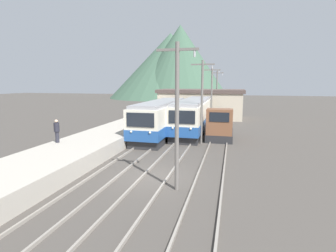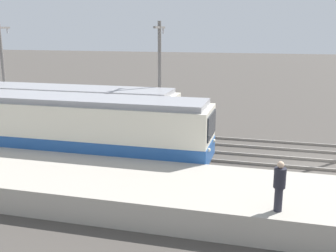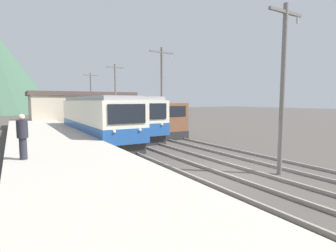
{
  "view_description": "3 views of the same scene",
  "coord_description": "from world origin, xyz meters",
  "px_view_note": "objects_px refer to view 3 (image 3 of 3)",
  "views": [
    {
      "loc": [
        4.27,
        -13.59,
        5.32
      ],
      "look_at": [
        -1.2,
        8.56,
        1.51
      ],
      "focal_mm": 28.0,
      "sensor_mm": 36.0,
      "label": 1
    },
    {
      "loc": [
        -19.92,
        2.82,
        6.67
      ],
      "look_at": [
        1.28,
        8.35,
        1.3
      ],
      "focal_mm": 42.0,
      "sensor_mm": 36.0,
      "label": 2
    },
    {
      "loc": [
        -8.13,
        -8.49,
        3.19
      ],
      "look_at": [
        1.34,
        7.43,
        1.4
      ],
      "focal_mm": 28.0,
      "sensor_mm": 36.0,
      "label": 3
    }
  ],
  "objects_px": {
    "catenary_mast_far": "(116,94)",
    "catenary_mast_mid": "(162,91)",
    "commuter_train_center": "(117,118)",
    "catenary_mast_near": "(283,84)",
    "catenary_mast_distant": "(91,96)",
    "shunting_locomotive": "(164,124)",
    "person_on_platform": "(22,135)",
    "commuter_train_left": "(97,121)"
  },
  "relations": [
    {
      "from": "catenary_mast_mid",
      "to": "catenary_mast_distant",
      "type": "relative_size",
      "value": 1.0
    },
    {
      "from": "commuter_train_center",
      "to": "catenary_mast_near",
      "type": "bearing_deg",
      "value": -84.64
    },
    {
      "from": "catenary_mast_mid",
      "to": "catenary_mast_distant",
      "type": "xyz_separation_m",
      "value": [
        0.0,
        20.71,
        0.0
      ]
    },
    {
      "from": "catenary_mast_near",
      "to": "catenary_mast_far",
      "type": "distance_m",
      "value": 20.71
    },
    {
      "from": "catenary_mast_mid",
      "to": "catenary_mast_far",
      "type": "bearing_deg",
      "value": 90.0
    },
    {
      "from": "shunting_locomotive",
      "to": "catenary_mast_near",
      "type": "bearing_deg",
      "value": -96.72
    },
    {
      "from": "commuter_train_left",
      "to": "catenary_mast_near",
      "type": "distance_m",
      "value": 13.7
    },
    {
      "from": "commuter_train_center",
      "to": "catenary_mast_mid",
      "type": "bearing_deg",
      "value": -75.2
    },
    {
      "from": "shunting_locomotive",
      "to": "catenary_mast_mid",
      "type": "relative_size",
      "value": 0.66
    },
    {
      "from": "commuter_train_left",
      "to": "catenary_mast_far",
      "type": "bearing_deg",
      "value": 61.4
    },
    {
      "from": "shunting_locomotive",
      "to": "person_on_platform",
      "type": "height_order",
      "value": "shunting_locomotive"
    },
    {
      "from": "shunting_locomotive",
      "to": "catenary_mast_near",
      "type": "distance_m",
      "value": 13.03
    },
    {
      "from": "commuter_train_center",
      "to": "catenary_mast_mid",
      "type": "height_order",
      "value": "catenary_mast_mid"
    },
    {
      "from": "commuter_train_left",
      "to": "catenary_mast_far",
      "type": "distance_m",
      "value": 9.28
    },
    {
      "from": "commuter_train_left",
      "to": "person_on_platform",
      "type": "bearing_deg",
      "value": -120.1
    },
    {
      "from": "commuter_train_left",
      "to": "person_on_platform",
      "type": "distance_m",
      "value": 10.48
    },
    {
      "from": "commuter_train_center",
      "to": "person_on_platform",
      "type": "relative_size",
      "value": 8.48
    },
    {
      "from": "catenary_mast_near",
      "to": "person_on_platform",
      "type": "relative_size",
      "value": 4.3
    },
    {
      "from": "catenary_mast_mid",
      "to": "person_on_platform",
      "type": "distance_m",
      "value": 11.79
    },
    {
      "from": "commuter_train_center",
      "to": "shunting_locomotive",
      "type": "height_order",
      "value": "commuter_train_center"
    },
    {
      "from": "shunting_locomotive",
      "to": "person_on_platform",
      "type": "relative_size",
      "value": 2.84
    },
    {
      "from": "catenary_mast_far",
      "to": "catenary_mast_near",
      "type": "bearing_deg",
      "value": -90.0
    },
    {
      "from": "catenary_mast_far",
      "to": "person_on_platform",
      "type": "distance_m",
      "value": 19.57
    },
    {
      "from": "commuter_train_center",
      "to": "person_on_platform",
      "type": "distance_m",
      "value": 14.72
    },
    {
      "from": "catenary_mast_mid",
      "to": "person_on_platform",
      "type": "height_order",
      "value": "catenary_mast_mid"
    },
    {
      "from": "catenary_mast_distant",
      "to": "catenary_mast_far",
      "type": "bearing_deg",
      "value": -90.0
    },
    {
      "from": "commuter_train_left",
      "to": "catenary_mast_near",
      "type": "relative_size",
      "value": 1.73
    },
    {
      "from": "catenary_mast_near",
      "to": "catenary_mast_far",
      "type": "height_order",
      "value": "same"
    },
    {
      "from": "commuter_train_center",
      "to": "catenary_mast_distant",
      "type": "xyz_separation_m",
      "value": [
        1.51,
        15.0,
        2.27
      ]
    },
    {
      "from": "catenary_mast_far",
      "to": "catenary_mast_distant",
      "type": "bearing_deg",
      "value": 90.0
    },
    {
      "from": "catenary_mast_near",
      "to": "catenary_mast_far",
      "type": "relative_size",
      "value": 1.0
    },
    {
      "from": "commuter_train_center",
      "to": "shunting_locomotive",
      "type": "bearing_deg",
      "value": -48.6
    },
    {
      "from": "catenary_mast_far",
      "to": "catenary_mast_mid",
      "type": "bearing_deg",
      "value": -90.0
    },
    {
      "from": "commuter_train_center",
      "to": "catenary_mast_distant",
      "type": "relative_size",
      "value": 1.97
    },
    {
      "from": "catenary_mast_near",
      "to": "catenary_mast_distant",
      "type": "bearing_deg",
      "value": 90.0
    },
    {
      "from": "commuter_train_center",
      "to": "shunting_locomotive",
      "type": "xyz_separation_m",
      "value": [
        3.0,
        -3.4,
        -0.42
      ]
    },
    {
      "from": "commuter_train_center",
      "to": "catenary_mast_far",
      "type": "relative_size",
      "value": 1.97
    },
    {
      "from": "catenary_mast_near",
      "to": "commuter_train_center",
      "type": "bearing_deg",
      "value": 95.36
    },
    {
      "from": "catenary_mast_far",
      "to": "person_on_platform",
      "type": "relative_size",
      "value": 4.3
    },
    {
      "from": "catenary_mast_mid",
      "to": "catenary_mast_near",
      "type": "bearing_deg",
      "value": -90.0
    },
    {
      "from": "catenary_mast_far",
      "to": "catenary_mast_distant",
      "type": "xyz_separation_m",
      "value": [
        0.0,
        10.35,
        0.0
      ]
    },
    {
      "from": "person_on_platform",
      "to": "commuter_train_center",
      "type": "bearing_deg",
      "value": 56.82
    }
  ]
}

